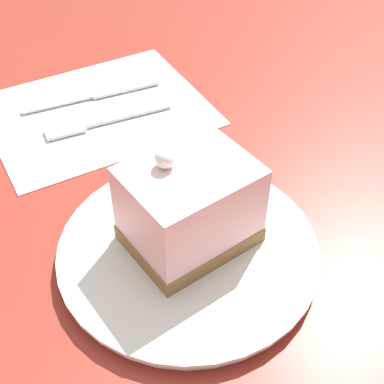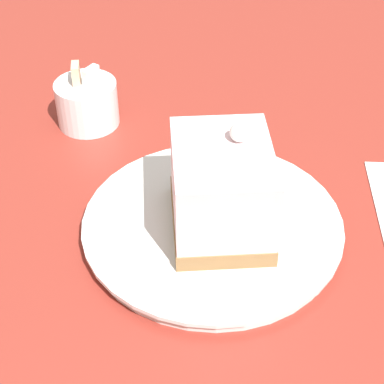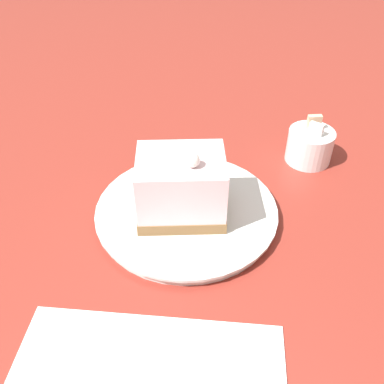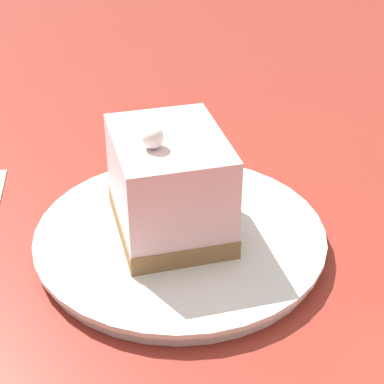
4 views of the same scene
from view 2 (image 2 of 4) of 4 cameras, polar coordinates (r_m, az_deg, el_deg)
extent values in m
plane|color=maroon|center=(0.59, 5.03, -2.69)|extent=(4.00, 4.00, 0.00)
cylinder|color=silver|center=(0.57, 1.82, -3.11)|extent=(0.22, 0.22, 0.01)
cylinder|color=silver|center=(0.57, 1.83, -2.73)|extent=(0.23, 0.23, 0.00)
cube|color=olive|center=(0.56, 2.55, -2.40)|extent=(0.11, 0.12, 0.02)
cube|color=silver|center=(0.53, 2.68, 0.83)|extent=(0.11, 0.12, 0.07)
sphere|color=white|center=(0.52, 4.26, 5.32)|extent=(0.02, 0.02, 0.02)
cylinder|color=white|center=(0.71, -9.31, 7.77)|extent=(0.07, 0.07, 0.05)
cube|color=#D8B28C|center=(0.70, -10.27, 10.22)|extent=(0.01, 0.02, 0.02)
cube|color=white|center=(0.70, -8.97, 10.13)|extent=(0.02, 0.02, 0.02)
camera|label=1|loc=(0.63, -28.03, 34.00)|focal=50.00mm
camera|label=3|loc=(0.61, 50.39, 26.04)|focal=40.00mm
camera|label=4|loc=(0.84, 7.27, 33.86)|focal=60.00mm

